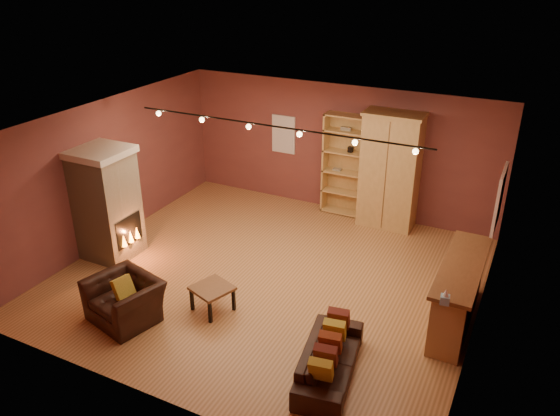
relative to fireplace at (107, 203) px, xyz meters
The scene contains 16 objects.
floor 3.28m from the fireplace, 11.16° to the left, with size 7.00×7.00×0.00m, color #996236.
ceiling 3.55m from the fireplace, 11.16° to the left, with size 7.00×7.00×0.00m, color brown.
back_wall 4.92m from the fireplace, 51.69° to the left, with size 7.00×0.02×2.80m, color brown.
left_wall 0.83m from the fireplace, 127.41° to the left, with size 0.02×6.50×2.80m, color brown.
right_wall 6.58m from the fireplace, ahead, with size 0.02×6.50×2.80m, color brown.
fireplace is the anchor object (origin of this frame).
back_window 4.24m from the fireplace, 65.55° to the left, with size 0.56×0.04×0.86m, color silver.
bookcase 4.96m from the fireplace, 48.83° to the left, with size 0.91×0.35×2.23m.
armoire 5.57m from the fireplace, 39.46° to the left, with size 1.20×0.68×2.44m.
bar_counter 6.31m from the fireplace, ahead, with size 0.59×2.17×1.04m.
tissue_box 6.21m from the fireplace, ahead, with size 0.15×0.15×0.23m.
right_window 6.84m from the fireplace, 17.08° to the left, with size 0.05×0.90×1.00m, color silver.
loveseat 5.13m from the fireplace, 14.16° to the right, with size 0.76×1.74×0.72m.
armchair 2.26m from the fireplace, 42.98° to the right, with size 1.19×0.93×0.92m.
coffee_table 2.86m from the fireplace, 14.35° to the right, with size 0.73×0.73×0.43m.
track_rail 3.54m from the fireplace, 14.74° to the left, with size 5.20×0.09×0.13m.
Camera 1 is at (3.87, -7.34, 5.25)m, focal length 35.00 mm.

